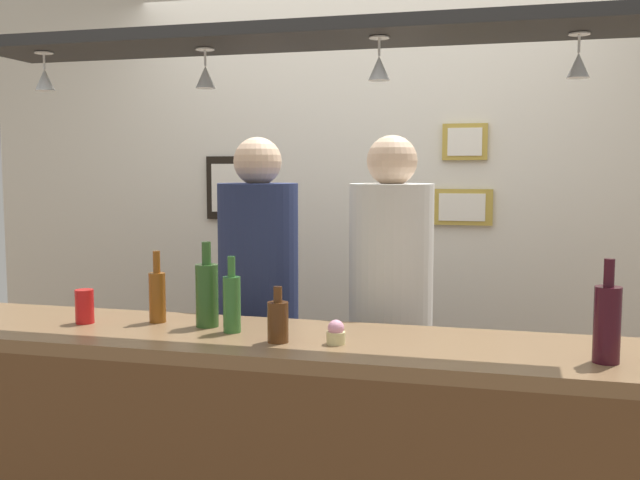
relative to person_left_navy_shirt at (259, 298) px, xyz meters
name	(u,v)px	position (x,y,z in m)	size (l,w,h in m)	color
back_wall	(368,226)	(0.32, 0.83, 0.26)	(4.40, 0.06, 2.60)	silver
bar_counter	(272,453)	(0.32, -0.78, -0.34)	(2.70, 0.55, 1.04)	brown
overhead_glass_rack	(289,37)	(0.32, -0.57, 0.98)	(2.20, 0.36, 0.04)	black
hanging_wineglass_far_left	(45,79)	(-0.57, -0.62, 0.87)	(0.07, 0.07, 0.13)	silver
hanging_wineglass_left	(205,76)	(0.01, -0.55, 0.87)	(0.07, 0.07, 0.13)	silver
hanging_wineglass_center_left	(379,67)	(0.62, -0.62, 0.87)	(0.07, 0.07, 0.13)	silver
hanging_wineglass_center	(578,64)	(1.21, -0.52, 0.87)	(0.07, 0.07, 0.13)	silver
person_left_navy_shirt	(259,298)	(0.00, 0.00, 0.00)	(0.34, 0.34, 1.73)	#2D334C
person_middle_white_patterned_shirt	(391,305)	(0.57, 0.00, 0.00)	(0.34, 0.34, 1.73)	#2D334C
bottle_beer_amber_tall	(157,295)	(-0.20, -0.53, 0.10)	(0.06, 0.06, 0.26)	brown
bottle_champagne_green	(207,293)	(0.00, -0.55, 0.12)	(0.08, 0.08, 0.30)	#2D5623
bottle_beer_brown_stubby	(277,320)	(0.31, -0.71, 0.07)	(0.07, 0.07, 0.18)	#512D14
bottle_wine_dark_red	(607,322)	(1.30, -0.70, 0.12)	(0.08, 0.08, 0.30)	#380F19
bottle_beer_green_import	(232,302)	(0.12, -0.61, 0.10)	(0.06, 0.06, 0.26)	#336B2D
drink_can	(85,306)	(-0.45, -0.61, 0.06)	(0.07, 0.07, 0.12)	red
cupcake	(336,333)	(0.50, -0.69, 0.03)	(0.06, 0.06, 0.08)	beige
picture_frame_lower_pair	(462,207)	(0.80, 0.78, 0.36)	(0.30, 0.02, 0.18)	#B29338
picture_frame_caricature	(229,188)	(-0.44, 0.78, 0.45)	(0.26, 0.02, 0.34)	black
picture_frame_upper_small	(465,142)	(0.81, 0.78, 0.68)	(0.22, 0.02, 0.18)	#B29338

